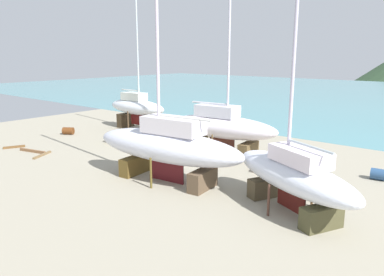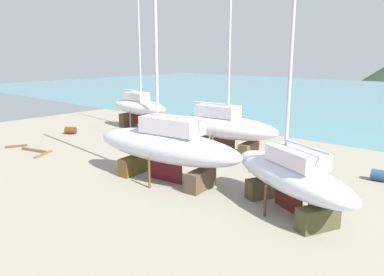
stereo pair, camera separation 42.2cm
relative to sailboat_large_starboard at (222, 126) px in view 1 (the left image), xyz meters
name	(u,v)px [view 1 (the left image)]	position (x,y,z in m)	size (l,w,h in m)	color
ground_plane	(168,158)	(-1.82, -3.66, -1.93)	(45.63, 45.63, 0.00)	gray
sea_water	(371,96)	(-1.82, 46.43, -1.93)	(156.25, 77.38, 0.01)	teal
sailboat_large_starboard	(222,126)	(0.00, 0.00, 0.00)	(8.60, 3.33, 15.23)	brown
sailboat_mid_port	(293,175)	(8.41, -6.42, -0.21)	(7.79, 5.29, 11.48)	#493E2B
sailboat_small_center	(137,107)	(-11.09, 1.87, 0.12)	(6.87, 2.35, 12.66)	brown
sailboat_far_slipway	(167,145)	(1.34, -7.06, 0.15)	(9.64, 3.51, 16.38)	brown
worker	(204,127)	(-4.04, 3.18, -1.08)	(0.50, 0.41, 1.64)	orange
barrel_rust_mid	(261,167)	(4.47, -2.21, -1.63)	(0.60, 0.60, 0.90)	brown
barrel_tipped_center	(111,138)	(-8.38, -3.30, -1.52)	(0.61, 0.61, 0.82)	olive
barrel_rust_near	(68,131)	(-13.91, -3.70, -1.61)	(0.63, 0.63, 0.91)	#5D3014
barrel_tar_black	(378,174)	(10.30, 0.73, -1.61)	(0.64, 0.64, 0.79)	navy
barrel_ochre	(172,137)	(-5.16, 0.33, -1.59)	(0.67, 0.67, 0.84)	#632611
timber_long_fore	(32,151)	(-10.44, -8.78, -1.83)	(2.45, 0.14, 0.19)	brown
timber_short_skew	(309,180)	(7.40, -2.00, -1.85)	(1.68, 0.17, 0.16)	brown
timber_plank_near	(14,147)	(-12.71, -9.06, -1.85)	(1.53, 0.15, 0.16)	brown
timber_long_aft	(42,155)	(-8.99, -8.84, -1.86)	(1.90, 0.18, 0.13)	brown
timber_plank_far	(298,172)	(6.35, -1.06, -1.87)	(3.05, 0.21, 0.12)	brown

